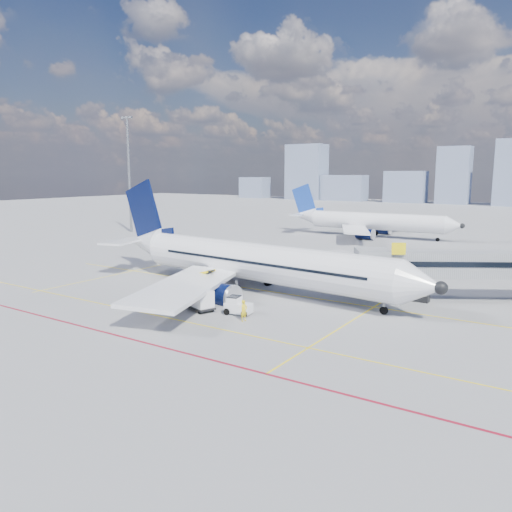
{
  "coord_description": "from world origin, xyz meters",
  "views": [
    {
      "loc": [
        30.61,
        -38.42,
        13.08
      ],
      "look_at": [
        0.45,
        7.33,
        4.0
      ],
      "focal_mm": 35.0,
      "sensor_mm": 36.0,
      "label": 1
    }
  ],
  "objects_px": {
    "ramp_worker": "(244,311)",
    "main_aircraft": "(247,261)",
    "baggage_tug": "(237,306)",
    "belt_loader": "(186,283)",
    "second_aircraft": "(369,221)",
    "cargo_dolly": "(198,298)"
  },
  "relations": [
    {
      "from": "ramp_worker",
      "to": "main_aircraft",
      "type": "bearing_deg",
      "value": 44.0
    },
    {
      "from": "second_aircraft",
      "to": "main_aircraft",
      "type": "bearing_deg",
      "value": -84.65
    },
    {
      "from": "second_aircraft",
      "to": "cargo_dolly",
      "type": "height_order",
      "value": "second_aircraft"
    },
    {
      "from": "cargo_dolly",
      "to": "ramp_worker",
      "type": "height_order",
      "value": "cargo_dolly"
    },
    {
      "from": "second_aircraft",
      "to": "ramp_worker",
      "type": "distance_m",
      "value": 65.42
    },
    {
      "from": "main_aircraft",
      "to": "belt_loader",
      "type": "distance_m",
      "value": 7.47
    },
    {
      "from": "cargo_dolly",
      "to": "ramp_worker",
      "type": "relative_size",
      "value": 2.14
    },
    {
      "from": "baggage_tug",
      "to": "cargo_dolly",
      "type": "bearing_deg",
      "value": -178.85
    },
    {
      "from": "ramp_worker",
      "to": "baggage_tug",
      "type": "bearing_deg",
      "value": 61.64
    },
    {
      "from": "belt_loader",
      "to": "ramp_worker",
      "type": "distance_m",
      "value": 14.37
    },
    {
      "from": "baggage_tug",
      "to": "ramp_worker",
      "type": "relative_size",
      "value": 1.38
    },
    {
      "from": "second_aircraft",
      "to": "belt_loader",
      "type": "height_order",
      "value": "second_aircraft"
    },
    {
      "from": "baggage_tug",
      "to": "cargo_dolly",
      "type": "relative_size",
      "value": 0.64
    },
    {
      "from": "second_aircraft",
      "to": "cargo_dolly",
      "type": "relative_size",
      "value": 8.95
    },
    {
      "from": "main_aircraft",
      "to": "cargo_dolly",
      "type": "distance_m",
      "value": 10.16
    },
    {
      "from": "baggage_tug",
      "to": "belt_loader",
      "type": "bearing_deg",
      "value": 144.97
    },
    {
      "from": "baggage_tug",
      "to": "cargo_dolly",
      "type": "distance_m",
      "value": 4.2
    },
    {
      "from": "baggage_tug",
      "to": "ramp_worker",
      "type": "bearing_deg",
      "value": -48.98
    },
    {
      "from": "belt_loader",
      "to": "ramp_worker",
      "type": "relative_size",
      "value": 3.47
    },
    {
      "from": "belt_loader",
      "to": "baggage_tug",
      "type": "bearing_deg",
      "value": -21.04
    },
    {
      "from": "baggage_tug",
      "to": "belt_loader",
      "type": "height_order",
      "value": "belt_loader"
    },
    {
      "from": "second_aircraft",
      "to": "baggage_tug",
      "type": "xyz_separation_m",
      "value": [
        10.93,
        -62.64,
        -2.4
      ]
    }
  ]
}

